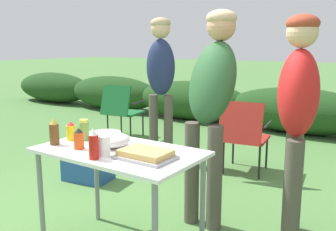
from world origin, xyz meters
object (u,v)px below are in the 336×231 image
at_px(hot_sauce_bottle, 79,139).
at_px(standing_person_with_beanie, 212,91).
at_px(mustard_bottle, 72,131).
at_px(standing_person_in_gray_fleece, 297,106).
at_px(cooler_box, 88,164).
at_px(relish_jar, 84,130).
at_px(plate_stack, 106,135).
at_px(paper_cup_stack, 104,146).
at_px(beer_bottle, 54,132).
at_px(camp_chair_near_hedge, 244,133).
at_px(food_tray, 146,155).
at_px(camp_chair_green_behind_table, 122,108).
at_px(ketchup_bottle, 94,145).
at_px(standing_person_in_navy_coat, 161,72).
at_px(folding_table, 119,161).
at_px(mixing_bowl, 113,140).

bearing_deg(hot_sauce_bottle, standing_person_with_beanie, 61.09).
xyz_separation_m(hot_sauce_bottle, mustard_bottle, (-0.22, 0.14, -0.00)).
distance_m(standing_person_with_beanie, standing_person_in_gray_fleece, 0.64).
distance_m(hot_sauce_bottle, cooler_box, 1.56).
relative_size(mustard_bottle, relish_jar, 0.91).
distance_m(plate_stack, cooler_box, 1.33).
distance_m(paper_cup_stack, beer_bottle, 0.48).
bearing_deg(camp_chair_near_hedge, cooler_box, -148.31).
xyz_separation_m(standing_person_in_gray_fleece, camp_chair_near_hedge, (-0.85, 1.11, -0.53)).
height_order(hot_sauce_bottle, standing_person_with_beanie, standing_person_with_beanie).
bearing_deg(hot_sauce_bottle, camp_chair_near_hedge, 81.99).
xyz_separation_m(food_tray, cooler_box, (-1.50, 0.94, -0.60)).
relative_size(plate_stack, standing_person_in_gray_fleece, 0.14).
relative_size(camp_chair_green_behind_table, cooler_box, 1.58).
relative_size(mustard_bottle, camp_chair_near_hedge, 0.17).
relative_size(relish_jar, camp_chair_near_hedge, 0.19).
distance_m(ketchup_bottle, standing_person_in_navy_coat, 2.34).
bearing_deg(standing_person_in_navy_coat, standing_person_in_gray_fleece, -46.52).
xyz_separation_m(folding_table, ketchup_bottle, (0.01, -0.24, 0.17)).
distance_m(food_tray, camp_chair_green_behind_table, 3.48).
bearing_deg(folding_table, hot_sauce_bottle, -150.70).
bearing_deg(mixing_bowl, beer_bottle, -154.99).
height_order(mustard_bottle, cooler_box, mustard_bottle).
xyz_separation_m(mixing_bowl, standing_person_in_navy_coat, (-0.89, 1.84, 0.31)).
relative_size(mixing_bowl, mustard_bottle, 1.72).
bearing_deg(mustard_bottle, plate_stack, 43.94).
xyz_separation_m(hot_sauce_bottle, ketchup_bottle, (0.25, -0.11, 0.02)).
bearing_deg(food_tray, standing_person_with_beanie, 89.56).
xyz_separation_m(mustard_bottle, relish_jar, (0.08, 0.05, 0.01)).
relative_size(camp_chair_near_hedge, cooler_box, 1.58).
bearing_deg(standing_person_with_beanie, standing_person_in_gray_fleece, 8.14).
bearing_deg(camp_chair_green_behind_table, paper_cup_stack, -60.98).
bearing_deg(camp_chair_green_behind_table, standing_person_in_gray_fleece, -37.79).
xyz_separation_m(paper_cup_stack, camp_chair_green_behind_table, (-2.14, 2.62, -0.34)).
bearing_deg(mustard_bottle, beer_bottle, -90.20).
distance_m(standing_person_in_navy_coat, camp_chair_near_hedge, 1.22).
bearing_deg(beer_bottle, standing_person_with_beanie, 52.09).
bearing_deg(standing_person_with_beanie, camp_chair_near_hedge, 100.47).
distance_m(food_tray, standing_person_in_navy_coat, 2.31).
height_order(paper_cup_stack, standing_person_with_beanie, standing_person_with_beanie).
xyz_separation_m(paper_cup_stack, ketchup_bottle, (-0.01, -0.08, 0.03)).
xyz_separation_m(food_tray, mustard_bottle, (-0.73, 0.06, 0.04)).
bearing_deg(ketchup_bottle, hot_sauce_bottle, 156.39).
height_order(ketchup_bottle, mustard_bottle, ketchup_bottle).
height_order(hot_sauce_bottle, standing_person_in_navy_coat, standing_person_in_navy_coat).
bearing_deg(mixing_bowl, ketchup_bottle, -71.36).
height_order(plate_stack, standing_person_in_navy_coat, standing_person_in_navy_coat).
relative_size(folding_table, standing_person_in_gray_fleece, 0.67).
height_order(paper_cup_stack, relish_jar, relish_jar).
bearing_deg(cooler_box, beer_bottle, -62.43).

